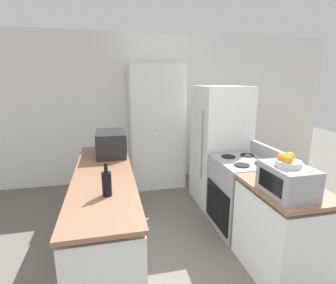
{
  "coord_description": "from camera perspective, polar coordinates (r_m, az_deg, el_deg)",
  "views": [
    {
      "loc": [
        -0.73,
        -1.39,
        1.85
      ],
      "look_at": [
        0.0,
        1.79,
        1.05
      ],
      "focal_mm": 28.0,
      "sensor_mm": 36.0,
      "label": 1
    }
  ],
  "objects": [
    {
      "name": "wine_bottle",
      "position": [
        2.25,
        -13.2,
        -8.74
      ],
      "size": [
        0.08,
        0.08,
        0.28
      ],
      "color": "black",
      "rests_on": "counter_left"
    },
    {
      "name": "microwave",
      "position": [
        3.39,
        -12.33,
        -0.31
      ],
      "size": [
        0.36,
        0.53,
        0.3
      ],
      "color": "black",
      "rests_on": "counter_left"
    },
    {
      "name": "counter_left",
      "position": [
        2.99,
        -13.37,
        -14.93
      ],
      "size": [
        0.6,
        2.28,
        0.89
      ],
      "color": "silver",
      "rests_on": "ground_plane"
    },
    {
      "name": "pantry_cabinet",
      "position": [
        4.49,
        -2.53,
        3.3
      ],
      "size": [
        0.89,
        0.59,
        2.07
      ],
      "color": "white",
      "rests_on": "ground_plane"
    },
    {
      "name": "stove",
      "position": [
        3.42,
        15.85,
        -10.88
      ],
      "size": [
        0.66,
        0.71,
        1.05
      ],
      "color": "#9E9EA3",
      "rests_on": "ground_plane"
    },
    {
      "name": "refrigerator",
      "position": [
        3.94,
        11.15,
        -0.88
      ],
      "size": [
        0.7,
        0.75,
        1.74
      ],
      "color": "white",
      "rests_on": "ground_plane"
    },
    {
      "name": "counter_right",
      "position": [
        2.83,
        23.4,
        -17.53
      ],
      "size": [
        0.6,
        0.83,
        0.89
      ],
      "color": "silver",
      "rests_on": "ground_plane"
    },
    {
      "name": "fruit_bowl",
      "position": [
        2.35,
        24.59,
        -3.82
      ],
      "size": [
        0.2,
        0.2,
        0.11
      ],
      "color": "silver",
      "rests_on": "toaster_oven"
    },
    {
      "name": "wall_back",
      "position": [
        4.76,
        -4.03,
        7.11
      ],
      "size": [
        7.0,
        0.06,
        2.6
      ],
      "color": "white",
      "rests_on": "ground_plane"
    },
    {
      "name": "toaster_oven",
      "position": [
        2.42,
        24.51,
        -7.61
      ],
      "size": [
        0.33,
        0.44,
        0.25
      ],
      "color": "#939399",
      "rests_on": "counter_right"
    }
  ]
}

